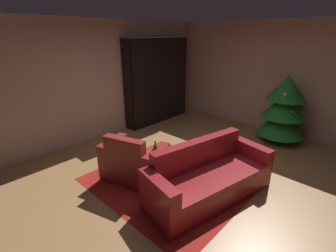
# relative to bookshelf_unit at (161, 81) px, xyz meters

# --- Properties ---
(ground_plane) EXTENTS (7.45, 7.45, 0.00)m
(ground_plane) POSITION_rel_bookshelf_unit_xyz_m (2.50, -1.75, -1.11)
(ground_plane) COLOR #9C7042
(wall_back) EXTENTS (5.56, 0.06, 2.67)m
(wall_back) POSITION_rel_bookshelf_unit_xyz_m (2.50, 1.38, 0.23)
(wall_back) COLOR tan
(wall_back) RESTS_ON ground
(wall_left) EXTENTS (0.06, 6.32, 2.67)m
(wall_left) POSITION_rel_bookshelf_unit_xyz_m (-0.25, -1.75, 0.23)
(wall_left) COLOR tan
(wall_left) RESTS_ON ground
(area_rug) EXTENTS (2.46, 2.14, 0.01)m
(area_rug) POSITION_rel_bookshelf_unit_xyz_m (2.32, -2.15, -1.10)
(area_rug) COLOR maroon
(area_rug) RESTS_ON ground
(bookshelf_unit) EXTENTS (0.35, 2.03, 2.25)m
(bookshelf_unit) POSITION_rel_bookshelf_unit_xyz_m (0.00, 0.00, 0.00)
(bookshelf_unit) COLOR black
(bookshelf_unit) RESTS_ON ground
(armchair_red) EXTENTS (1.18, 0.92, 0.86)m
(armchair_red) POSITION_rel_bookshelf_unit_xyz_m (1.84, -2.51, -0.80)
(armchair_red) COLOR maroon
(armchair_red) RESTS_ON ground
(couch_red) EXTENTS (1.15, 2.13, 0.84)m
(couch_red) POSITION_rel_bookshelf_unit_xyz_m (3.00, -2.00, -0.82)
(couch_red) COLOR maroon
(couch_red) RESTS_ON ground
(coffee_table) EXTENTS (0.72, 0.72, 0.47)m
(coffee_table) POSITION_rel_bookshelf_unit_xyz_m (2.30, -2.17, -0.68)
(coffee_table) COLOR black
(coffee_table) RESTS_ON ground
(book_stack_on_table) EXTENTS (0.21, 0.19, 0.12)m
(book_stack_on_table) POSITION_rel_bookshelf_unit_xyz_m (2.27, -2.18, -0.58)
(book_stack_on_table) COLOR gray
(book_stack_on_table) RESTS_ON coffee_table
(bottle_on_table) EXTENTS (0.06, 0.06, 0.30)m
(bottle_on_table) POSITION_rel_bookshelf_unit_xyz_m (2.19, -2.33, -0.51)
(bottle_on_table) COLOR #145E2A
(bottle_on_table) RESTS_ON coffee_table
(decorated_tree) EXTENTS (1.05, 1.05, 1.51)m
(decorated_tree) POSITION_rel_bookshelf_unit_xyz_m (3.05, 0.82, -0.33)
(decorated_tree) COLOR brown
(decorated_tree) RESTS_ON ground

